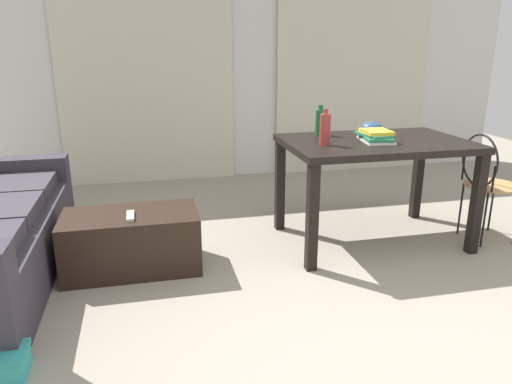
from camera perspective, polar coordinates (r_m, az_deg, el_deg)
The scene contains 11 objects.
ground_plane at distance 3.69m, azimuth 7.57°, elevation -6.51°, with size 8.99×8.99×0.00m, color gray.
wall_back at distance 5.57m, azimuth -0.33°, elevation 14.73°, with size 6.15×0.10×2.47m, color silver.
curtains at distance 5.50m, azimuth -0.12°, elevation 12.69°, with size 4.20×0.03×2.09m.
coffee_table at distance 3.36m, azimuth -14.56°, elevation -5.70°, with size 0.89×0.48×0.40m.
craft_table at distance 3.69m, azimuth 14.00°, elevation 4.43°, with size 1.35×0.88×0.79m.
wire_chair at distance 4.03m, azimuth 25.68°, elevation 1.72°, with size 0.41×0.41×0.84m.
bottle_near at distance 3.40m, azimuth 8.22°, elevation 7.43°, with size 0.08×0.08×0.26m.
bottle_far at distance 3.78m, azimuth 7.65°, elevation 8.26°, with size 0.08×0.08×0.23m.
bowl at distance 3.97m, azimuth 13.60°, elevation 7.50°, with size 0.16×0.16×0.09m, color #2D4C7A.
book_stack at distance 3.61m, azimuth 14.05°, elevation 6.46°, with size 0.24×0.32×0.08m.
tv_remote_primary at distance 3.21m, azimuth -14.73°, elevation -2.79°, with size 0.05×0.18×0.02m, color #B7B7B2.
Camera 1 is at (-1.23, -1.68, 1.47)m, focal length 33.61 mm.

